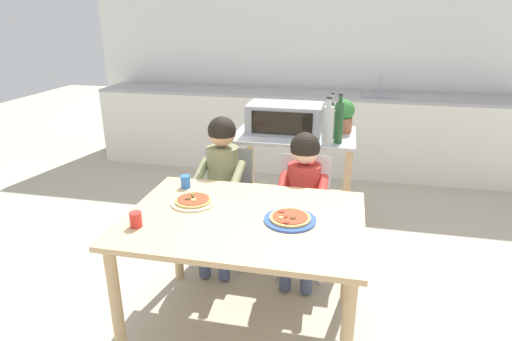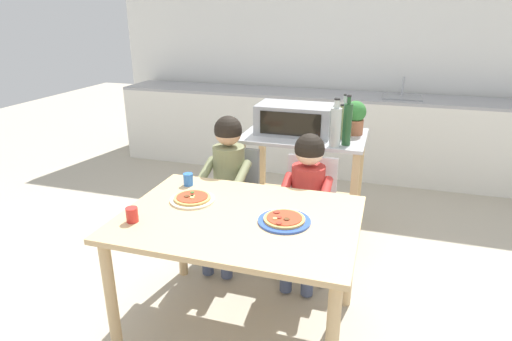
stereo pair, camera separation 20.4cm
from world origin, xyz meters
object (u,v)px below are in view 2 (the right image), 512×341
Objects in this scene: child_in_olive_shirt at (226,175)px; drinking_cup_blue at (188,179)px; bottle_clear_vinegar at (335,126)px; bottle_dark_olive_oil at (344,116)px; dining_chair_left at (233,196)px; child_in_red_shirt at (306,191)px; potted_herb_plant at (355,117)px; drinking_cup_red at (132,215)px; toaster_oven at (295,119)px; bottle_squat_spirits at (341,124)px; dining_chair_right at (308,207)px; pizza_plate_cream at (192,199)px; dining_table at (240,232)px; pizza_plate_blue_rimmed at (284,220)px; bottle_slim_sauce at (347,124)px; kitchen_island_cart at (303,170)px.

drinking_cup_blue is at bearing -110.73° from child_in_olive_shirt.
bottle_clear_vinegar is 1.22× the size of bottle_dark_olive_oil.
dining_chair_left is at bearing 74.41° from drinking_cup_blue.
child_in_red_shirt is (-0.13, -0.30, -0.36)m from bottle_clear_vinegar.
drinking_cup_red is (-0.97, -1.50, -0.24)m from potted_herb_plant.
child_in_olive_shirt is at bearing -124.36° from toaster_oven.
bottle_squat_spirits reaches higher than drinking_cup_blue.
dining_chair_right is (-0.13, -0.18, -0.54)m from bottle_clear_vinegar.
dining_table is at bearing -17.65° from pizza_plate_cream.
pizza_plate_blue_rimmed is at bearing -48.67° from child_in_olive_shirt.
toaster_oven is at bearing 110.51° from child_in_red_shirt.
potted_herb_plant is 1.35m from drinking_cup_blue.
pizza_plate_cream is (-0.76, -0.87, -0.29)m from bottle_slim_sauce.
bottle_squat_spirits reaches higher than drinking_cup_red.
bottle_clear_vinegar is at bearing -135.65° from bottle_slim_sauce.
dining_table is at bearing -110.29° from potted_herb_plant.
bottle_clear_vinegar is 0.33× the size of child_in_red_shirt.
toaster_oven reaches higher than pizza_plate_cream.
drinking_cup_red reaches higher than dining_table.
toaster_oven is at bearing 100.11° from pizza_plate_blue_rimmed.
drinking_cup_red is (-0.89, -1.35, -0.21)m from bottle_squat_spirits.
pizza_plate_cream is at bearing -112.46° from kitchen_island_cart.
child_in_red_shirt is at bearing -105.12° from bottle_squat_spirits.
bottle_squat_spirits is 0.31× the size of dining_chair_left.
bottle_squat_spirits is 0.17m from potted_herb_plant.
child_in_red_shirt is (0.00, -0.12, 0.18)m from dining_chair_right.
bottle_clear_vinegar is 4.34× the size of drinking_cup_blue.
toaster_oven is 2.21× the size of potted_herb_plant.
bottle_squat_spirits is at bearing -8.13° from kitchen_island_cart.
dining_chair_right is at bearing -128.73° from bottle_slim_sauce.
toaster_oven reaches higher than child_in_red_shirt.
child_in_red_shirt is 1.12m from drinking_cup_red.
kitchen_island_cart is at bearing -162.58° from potted_herb_plant.
dining_chair_left is at bearing 126.63° from pizza_plate_blue_rimmed.
pizza_plate_blue_rimmed is (0.13, -1.17, 0.16)m from kitchen_island_cart.
pizza_plate_cream is (-0.32, 0.10, 0.11)m from dining_table.
drinking_cup_red is 0.54m from drinking_cup_blue.
dining_chair_right is (0.57, -0.03, 0.00)m from dining_chair_left.
dining_chair_right reaches higher than pizza_plate_blue_rimmed.
bottle_clear_vinegar is 1.04m from drinking_cup_blue.
dining_chair_left is at bearing 89.99° from pizza_plate_cream.
bottle_squat_spirits reaches higher than pizza_plate_cream.
bottle_clear_vinegar is 0.96m from pizza_plate_blue_rimmed.
pizza_plate_blue_rimmed is (0.25, -0.00, 0.11)m from dining_table.
pizza_plate_blue_rimmed is 3.53× the size of drinking_cup_red.
pizza_plate_blue_rimmed is at bearing -90.03° from dining_chair_right.
child_in_olive_shirt is 0.89m from drinking_cup_red.
pizza_plate_blue_rimmed is at bearing -10.62° from pizza_plate_cream.
dining_chair_left and dining_chair_right have the same top height.
dining_chair_left is at bearing 165.01° from child_in_red_shirt.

